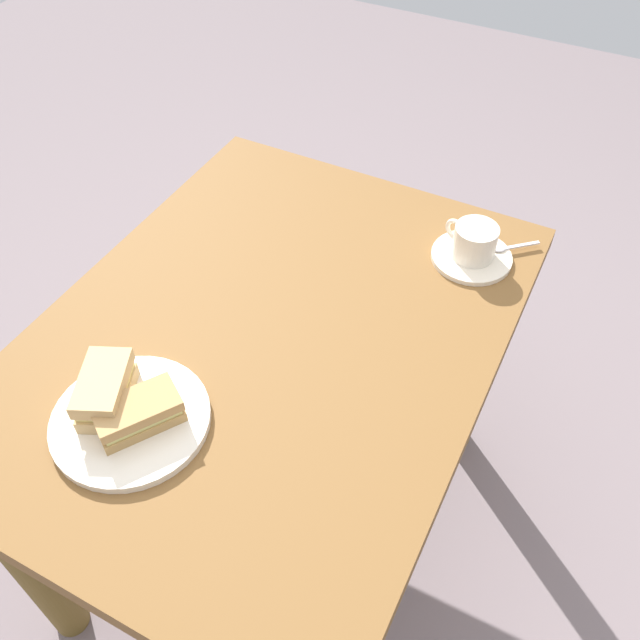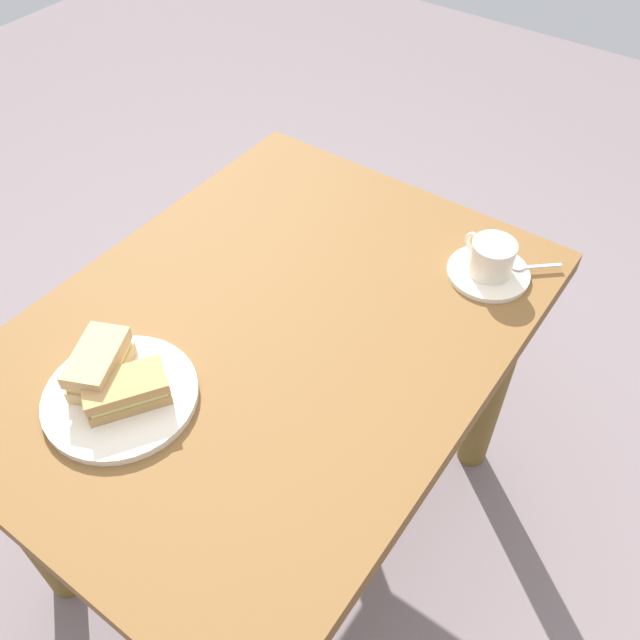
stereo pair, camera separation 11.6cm
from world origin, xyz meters
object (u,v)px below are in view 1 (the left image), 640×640
object	(u,v)px
coffee_saucer	(471,257)
sandwich_plate	(131,420)
coffee_cup	(474,241)
sandwich_back	(105,390)
spoon	(508,247)
sandwich_front	(138,413)
dining_table	(271,377)

from	to	relation	value
coffee_saucer	sandwich_plate	bearing A→B (deg)	-29.97
sandwich_plate	coffee_cup	size ratio (longest dim) A/B	2.26
coffee_saucer	coffee_cup	world-z (taller)	coffee_cup
coffee_cup	coffee_saucer	bearing A→B (deg)	68.92
sandwich_plate	coffee_cup	bearing A→B (deg)	150.18
sandwich_back	spoon	size ratio (longest dim) A/B	1.71
sandwich_front	coffee_cup	xyz separation A→B (m)	(-0.61, 0.33, 0.01)
coffee_saucer	coffee_cup	size ratio (longest dim) A/B	1.42
sandwich_back	spoon	bearing A→B (deg)	145.06
sandwich_plate	spoon	world-z (taller)	spoon
sandwich_plate	sandwich_back	distance (m)	0.06
coffee_cup	sandwich_plate	bearing A→B (deg)	-29.82
sandwich_plate	coffee_saucer	bearing A→B (deg)	150.03
sandwich_front	coffee_saucer	bearing A→B (deg)	151.44
coffee_saucer	spoon	bearing A→B (deg)	131.47
sandwich_plate	sandwich_back	world-z (taller)	sandwich_back
sandwich_plate	coffee_cup	distance (m)	0.70
dining_table	coffee_saucer	bearing A→B (deg)	143.39
sandwich_back	coffee_cup	size ratio (longest dim) A/B	1.27
dining_table	sandwich_plate	bearing A→B (deg)	-19.61
dining_table	sandwich_front	world-z (taller)	sandwich_front
coffee_saucer	spoon	world-z (taller)	spoon
spoon	sandwich_front	bearing A→B (deg)	-30.52
sandwich_plate	sandwich_front	distance (m)	0.04
coffee_saucer	sandwich_back	bearing A→B (deg)	-33.51
dining_table	sandwich_back	world-z (taller)	sandwich_back
coffee_saucer	dining_table	bearing A→B (deg)	-36.61
sandwich_front	sandwich_back	world-z (taller)	sandwich_back
sandwich_plate	spoon	xyz separation A→B (m)	(-0.66, 0.41, 0.01)
coffee_saucer	spoon	distance (m)	0.08
dining_table	coffee_cup	world-z (taller)	coffee_cup
dining_table	sandwich_plate	distance (m)	0.31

